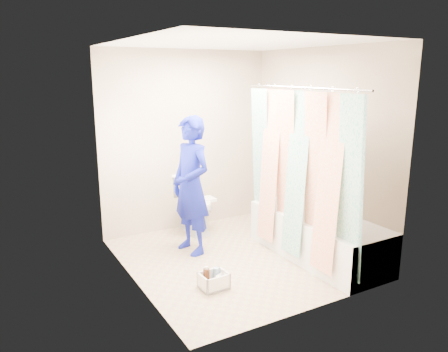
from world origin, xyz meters
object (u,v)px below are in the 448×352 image
plumber (191,186)px  cleaning_caddy (214,281)px  toilet (194,203)px  bathtub (318,235)px

plumber → cleaning_caddy: (-0.21, -0.96, -0.74)m
toilet → plumber: size_ratio=0.47×
toilet → cleaning_caddy: size_ratio=2.77×
bathtub → toilet: size_ratio=2.27×
toilet → bathtub: bearing=-60.3°
bathtub → cleaning_caddy: bearing=-176.5°
bathtub → toilet: 1.74m
cleaning_caddy → plumber: bearing=75.7°
bathtub → cleaning_caddy: bathtub is taller
toilet → plumber: bearing=-117.6°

